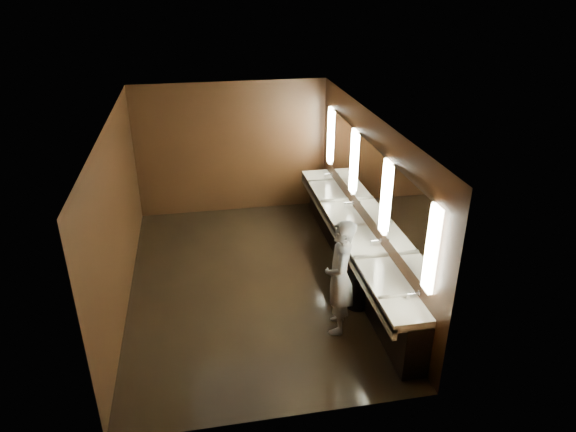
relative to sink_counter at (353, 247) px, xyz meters
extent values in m
plane|color=black|center=(-1.79, 0.00, -0.50)|extent=(6.00, 6.00, 0.00)
cube|color=#2D2D2B|center=(-1.79, 0.00, 2.30)|extent=(4.00, 6.00, 0.02)
cube|color=black|center=(-1.79, 3.00, 0.90)|extent=(4.00, 0.02, 2.80)
cube|color=black|center=(-1.79, -3.00, 0.90)|extent=(4.00, 0.02, 2.80)
cube|color=black|center=(-3.79, 0.00, 0.90)|extent=(0.02, 6.00, 2.80)
cube|color=black|center=(0.21, 0.00, 0.90)|extent=(0.02, 6.00, 2.80)
cube|color=black|center=(0.03, 0.00, -0.09)|extent=(0.36, 5.40, 0.81)
cube|color=white|center=(-0.07, 0.00, 0.35)|extent=(0.55, 5.40, 0.12)
cube|color=white|center=(-0.31, 0.00, 0.27)|extent=(0.06, 5.40, 0.18)
cylinder|color=silver|center=(0.12, -2.20, 0.49)|extent=(0.18, 0.04, 0.04)
cylinder|color=silver|center=(0.12, -0.73, 0.49)|extent=(0.18, 0.04, 0.04)
cylinder|color=silver|center=(0.12, 0.73, 0.49)|extent=(0.18, 0.04, 0.04)
cylinder|color=silver|center=(0.12, 2.20, 0.49)|extent=(0.18, 0.04, 0.04)
cube|color=white|center=(0.18, -2.40, 1.25)|extent=(0.06, 0.22, 1.15)
cube|color=white|center=(0.19, -1.60, 1.25)|extent=(0.03, 1.32, 1.15)
cube|color=white|center=(0.18, -0.80, 1.25)|extent=(0.06, 0.23, 1.15)
cube|color=white|center=(0.19, 0.00, 1.25)|extent=(0.03, 1.32, 1.15)
cube|color=white|center=(0.18, 0.80, 1.25)|extent=(0.06, 0.23, 1.15)
cube|color=white|center=(0.19, 1.60, 1.25)|extent=(0.03, 1.32, 1.15)
cube|color=white|center=(0.18, 2.40, 1.25)|extent=(0.06, 0.22, 1.15)
imported|color=#99BDE5|center=(-0.67, -1.47, 0.38)|extent=(0.58, 0.73, 1.75)
cylinder|color=black|center=(-0.22, -0.99, -0.21)|extent=(0.43, 0.43, 0.58)
camera|label=1|loc=(-2.52, -7.39, 4.31)|focal=32.00mm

